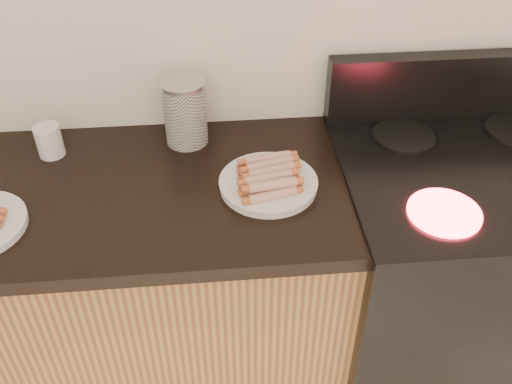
{
  "coord_description": "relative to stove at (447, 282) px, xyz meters",
  "views": [
    {
      "loc": [
        0.05,
        0.5,
        1.83
      ],
      "look_at": [
        0.16,
        1.62,
        0.92
      ],
      "focal_mm": 40.0,
      "sensor_mm": 36.0,
      "label": 1
    }
  ],
  "objects": [
    {
      "name": "canister",
      "position": [
        -0.8,
        0.23,
        0.54
      ],
      "size": [
        0.12,
        0.12,
        0.19
      ],
      "rotation": [
        0.0,
        0.0,
        0.07
      ],
      "color": "white",
      "rests_on": "counter_slab"
    },
    {
      "name": "stove",
      "position": [
        0.0,
        0.0,
        0.0
      ],
      "size": [
        0.76,
        0.65,
        0.91
      ],
      "color": "black",
      "rests_on": "floor"
    },
    {
      "name": "burner_near_left",
      "position": [
        -0.17,
        -0.17,
        0.46
      ],
      "size": [
        0.18,
        0.18,
        0.01
      ],
      "primitive_type": "cylinder",
      "color": "#FF1E2D",
      "rests_on": "stove"
    },
    {
      "name": "stove_panel",
      "position": [
        0.0,
        0.28,
        0.55
      ],
      "size": [
        0.76,
        0.06,
        0.2
      ],
      "primitive_type": "cube",
      "color": "black",
      "rests_on": "stove"
    },
    {
      "name": "hotdog_pile",
      "position": [
        -0.59,
        -0.01,
        0.48
      ],
      "size": [
        0.13,
        0.19,
        0.05
      ],
      "rotation": [
        0.0,
        0.0,
        0.19
      ],
      "color": "maroon",
      "rests_on": "main_plate"
    },
    {
      "name": "main_plate",
      "position": [
        -0.59,
        -0.01,
        0.45
      ],
      "size": [
        0.31,
        0.31,
        0.02
      ],
      "primitive_type": "cylinder",
      "rotation": [
        0.0,
        0.0,
        0.23
      ],
      "color": "white",
      "rests_on": "counter_slab"
    },
    {
      "name": "burner_far_left",
      "position": [
        -0.17,
        0.17,
        0.46
      ],
      "size": [
        0.18,
        0.18,
        0.01
      ],
      "primitive_type": "cylinder",
      "color": "black",
      "rests_on": "stove"
    },
    {
      "name": "mug",
      "position": [
        -1.18,
        0.19,
        0.49
      ],
      "size": [
        0.09,
        0.09,
        0.09
      ],
      "primitive_type": "cylinder",
      "rotation": [
        0.0,
        0.0,
        -0.38
      ],
      "color": "white",
      "rests_on": "counter_slab"
    }
  ]
}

